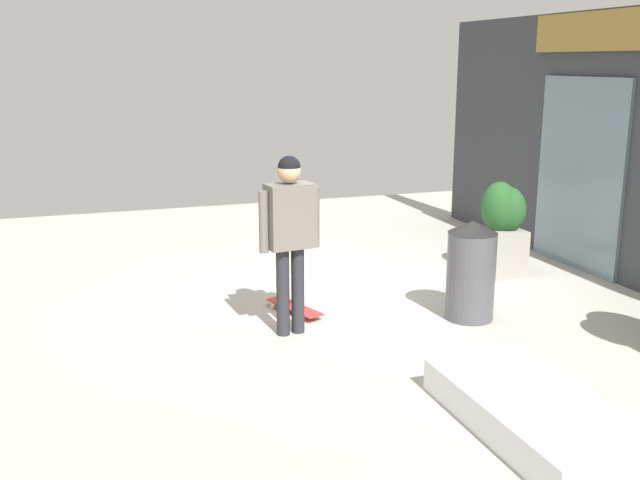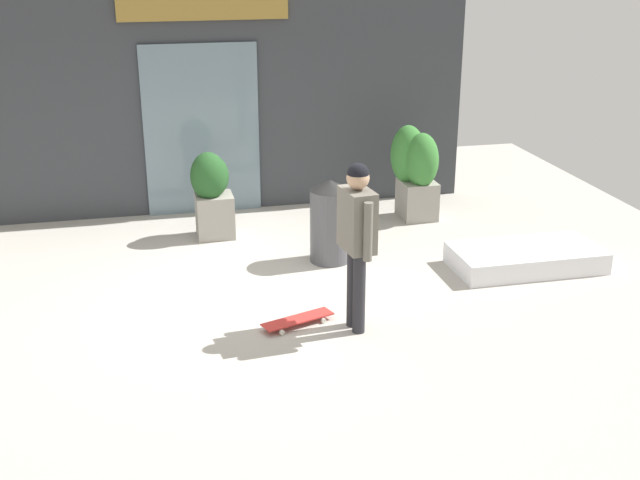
# 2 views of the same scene
# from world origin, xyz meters

# --- Properties ---
(ground_plane) EXTENTS (12.00, 12.00, 0.00)m
(ground_plane) POSITION_xyz_m (0.00, 0.00, 0.00)
(ground_plane) COLOR #B2ADA3
(building_facade) EXTENTS (7.26, 0.31, 3.26)m
(building_facade) POSITION_xyz_m (-0.01, 3.23, 1.63)
(building_facade) COLOR #383A3F
(building_facade) RESTS_ON ground_plane
(skateboarder) EXTENTS (0.32, 0.63, 1.78)m
(skateboarder) POSITION_xyz_m (0.83, -1.13, 1.10)
(skateboarder) COLOR #28282D
(skateboarder) RESTS_ON ground_plane
(skateboard) EXTENTS (0.81, 0.45, 0.08)m
(skateboard) POSITION_xyz_m (0.26, -0.92, 0.06)
(skateboard) COLOR red
(skateboard) RESTS_ON ground_plane
(planter_box_right) EXTENTS (0.55, 0.53, 1.19)m
(planter_box_right) POSITION_xyz_m (-0.32, 2.00, 0.66)
(planter_box_right) COLOR gray
(planter_box_right) RESTS_ON ground_plane
(trash_bin) EXTENTS (0.51, 0.51, 1.05)m
(trash_bin) POSITION_xyz_m (1.02, 0.77, 0.53)
(trash_bin) COLOR #4C4C51
(trash_bin) RESTS_ON ground_plane
(snow_ledge) EXTENTS (1.81, 0.90, 0.26)m
(snow_ledge) POSITION_xyz_m (3.31, -0.01, 0.13)
(snow_ledge) COLOR white
(snow_ledge) RESTS_ON ground_plane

